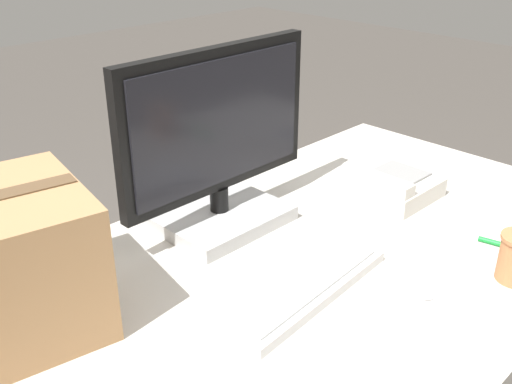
# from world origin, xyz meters

# --- Properties ---
(monitor) EXTENTS (0.53, 0.24, 0.42)m
(monitor) POSITION_xyz_m (0.07, 0.27, 0.94)
(monitor) COLOR #B7B7B7
(monitor) RESTS_ON office_desk
(keyboard) EXTENTS (0.42, 0.17, 0.03)m
(keyboard) POSITION_xyz_m (-0.01, -0.05, 0.77)
(keyboard) COLOR silver
(keyboard) RESTS_ON office_desk
(desk_phone) EXTENTS (0.20, 0.21, 0.08)m
(desk_phone) POSITION_xyz_m (0.48, 0.06, 0.78)
(desk_phone) COLOR beige
(desk_phone) RESTS_ON office_desk
(spoon) EXTENTS (0.07, 0.13, 0.00)m
(spoon) POSITION_xyz_m (0.16, -0.26, 0.75)
(spoon) COLOR #B2B2B7
(spoon) RESTS_ON office_desk
(pen_marker) EXTENTS (0.04, 0.13, 0.01)m
(pen_marker) POSITION_xyz_m (0.44, -0.27, 0.76)
(pen_marker) COLOR #198C33
(pen_marker) RESTS_ON office_desk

